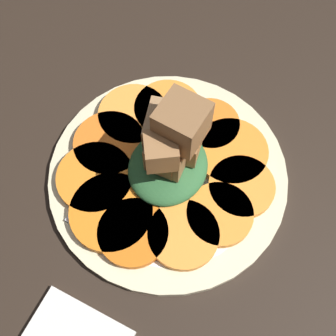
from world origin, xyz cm
name	(u,v)px	position (x,y,z in cm)	size (l,w,h in cm)	color
table_slab	(168,179)	(0.00, 0.00, 1.00)	(120.00, 120.00, 2.00)	black
plate	(168,174)	(0.00, 0.00, 2.52)	(27.31, 27.31, 1.05)	beige
carrot_slice_0	(210,125)	(-7.63, 1.80, 3.59)	(6.97, 6.97, 0.97)	orange
carrot_slice_1	(168,109)	(-7.29, -3.69, 3.59)	(8.19, 8.19, 0.97)	orange
carrot_slice_2	(133,115)	(-4.72, -7.06, 3.59)	(8.43, 8.43, 0.97)	#F99438
carrot_slice_3	(108,146)	(0.32, -7.62, 3.59)	(8.39, 8.39, 0.97)	orange
carrot_slice_4	(95,177)	(4.49, -6.89, 3.59)	(8.64, 8.64, 0.97)	orange
carrot_slice_5	(111,212)	(7.24, -3.21, 3.59)	(9.05, 9.05, 0.97)	orange
carrot_slice_6	(134,233)	(8.20, 0.10, 3.59)	(7.53, 7.53, 0.97)	orange
carrot_slice_7	(183,235)	(6.00, 4.83, 3.59)	(7.61, 7.61, 0.97)	orange
carrot_slice_8	(220,214)	(2.21, 7.34, 3.59)	(7.23, 7.23, 0.97)	orange
carrot_slice_9	(241,187)	(-1.83, 8.21, 3.59)	(7.39, 7.39, 0.97)	orange
carrot_slice_10	(231,152)	(-5.39, 5.45, 3.59)	(8.52, 8.52, 0.97)	orange
center_pile	(171,150)	(-0.64, 0.00, 7.35)	(9.97, 8.70, 11.50)	#2D6033
fork	(114,158)	(1.30, -6.39, 3.30)	(17.13, 2.53, 0.40)	silver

